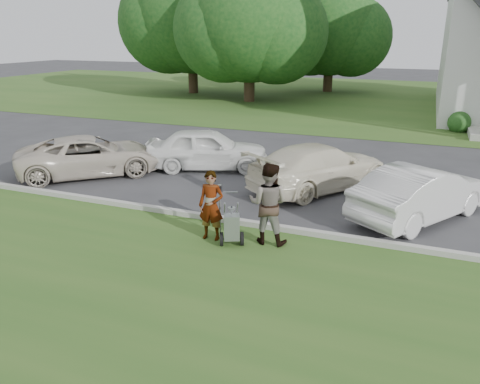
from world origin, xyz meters
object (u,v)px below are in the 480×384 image
Objects in this scene: person_left at (211,206)px; car_a at (91,156)px; tree_left at (249,26)px; striping_cart at (232,228)px; person_right at (268,204)px; car_d at (421,193)px; tree_back at (331,32)px; tree_far at (191,19)px; car_c at (320,167)px; car_b at (207,149)px; parking_meter_near at (220,204)px.

car_a is at bearing 147.31° from person_left.
tree_left is at bearing -37.84° from car_a.
striping_cart is at bearing -17.49° from person_left.
car_d is (3.24, 2.92, -0.25)m from person_right.
tree_back is 30.94m from person_left.
tree_left is 0.91× the size of tree_far.
car_b is at bearing 23.86° from car_c.
person_left is 4.97m from car_c.
person_right is 0.39× the size of car_c.
tree_back is 7.42× the size of parking_meter_near.
car_c is at bearing -96.15° from person_right.
tree_left is at bearing -25.80° from car_d.
tree_far is 6.07× the size of person_right.
parking_meter_near is (13.60, -25.23, -4.88)m from tree_far.
car_d reaches higher than striping_cart.
car_c is (7.67, 1.37, 0.04)m from car_a.
person_left is at bearing -62.10° from tree_far.
tree_left reaches higher than car_b.
car_c is (4.25, -0.76, -0.02)m from car_b.
person_right is 0.40× the size of car_a.
parking_meter_near is at bearing 106.26° from car_c.
parking_meter_near is 0.30× the size of car_b.
tree_far is at bearing -20.03° from car_c.
car_c is (5.03, -25.77, -4.02)m from tree_back.
car_c is at bearing 54.53° from striping_cart.
tree_back is 31.19m from striping_cart.
tree_far is at bearing -153.44° from tree_back.
parking_meter_near is 6.96m from car_a.
car_a is at bearing -71.59° from tree_far.
car_c is at bearing 67.96° from person_left.
tree_far reaches higher than tree_left.
person_left is at bearing 106.04° from car_c.
parking_meter_near is at bearing -172.44° from car_b.
person_right is at bearing 74.27° from car_d.
tree_back is at bearing 73.30° from striping_cart.
car_b is at bearing 14.85° from car_d.
tree_far is at bearing 94.50° from striping_cart.
car_d is (7.25, -2.27, -0.02)m from car_b.
parking_meter_near is 5.33m from car_d.
person_right is 1.20m from parking_meter_near.
person_left is 0.39× the size of car_b.
tree_left is 19.69m from car_a.
tree_left reaches higher than car_d.
parking_meter_near is at bearing -1.29° from person_right.
tree_far is 2.38× the size of car_c.
tree_far is at bearing -23.52° from car_a.
tree_far is 9.96× the size of striping_cart.
car_b is at bearing -74.28° from tree_left.
car_a is 0.98× the size of car_c.
car_b is (-2.71, 5.49, -0.10)m from person_left.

